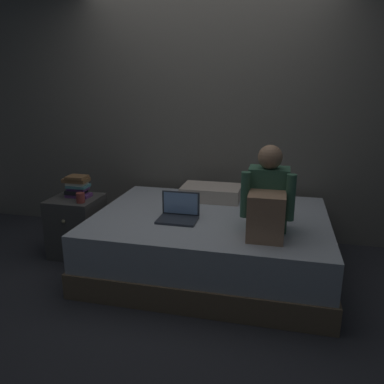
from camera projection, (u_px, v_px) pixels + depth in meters
ground_plane at (180, 282)px, 3.14m from camera, size 8.00×8.00×0.00m
wall_back at (209, 108)px, 3.89m from camera, size 5.60×0.10×2.70m
bed at (210, 242)px, 3.31m from camera, size 2.00×1.50×0.51m
nightstand at (77, 226)px, 3.61m from camera, size 0.44×0.46×0.56m
person_sitting at (267, 201)px, 2.78m from camera, size 0.39×0.44×0.66m
laptop at (179, 213)px, 3.11m from camera, size 0.32×0.23×0.22m
pillow at (211, 193)px, 3.66m from camera, size 0.56×0.36×0.13m
book_stack at (77, 186)px, 3.54m from camera, size 0.24×0.15×0.20m
mug at (81, 198)px, 3.38m from camera, size 0.08×0.08×0.09m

